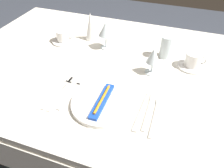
# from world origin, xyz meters

# --- Properties ---
(ground_plane) EXTENTS (6.00, 6.00, 0.00)m
(ground_plane) POSITION_xyz_m (0.00, 0.00, 0.00)
(ground_plane) COLOR #383D47
(dining_table) EXTENTS (1.80, 1.11, 0.74)m
(dining_table) POSITION_xyz_m (0.00, 0.00, 0.66)
(dining_table) COLOR silver
(dining_table) RESTS_ON ground
(dinner_plate) EXTENTS (0.26, 0.26, 0.02)m
(dinner_plate) POSITION_xyz_m (-0.01, -0.28, 0.75)
(dinner_plate) COLOR white
(dinner_plate) RESTS_ON dining_table
(toothbrush_package) EXTENTS (0.04, 0.21, 0.02)m
(toothbrush_package) POSITION_xyz_m (-0.01, -0.28, 0.77)
(toothbrush_package) COLOR blue
(toothbrush_package) RESTS_ON dinner_plate
(fork_outer) EXTENTS (0.03, 0.21, 0.00)m
(fork_outer) POSITION_xyz_m (-0.17, -0.25, 0.74)
(fork_outer) COLOR beige
(fork_outer) RESTS_ON dining_table
(fork_inner) EXTENTS (0.02, 0.23, 0.00)m
(fork_inner) POSITION_xyz_m (-0.21, -0.26, 0.74)
(fork_inner) COLOR beige
(fork_inner) RESTS_ON dining_table
(fork_salad) EXTENTS (0.03, 0.23, 0.00)m
(fork_salad) POSITION_xyz_m (-0.23, -0.26, 0.74)
(fork_salad) COLOR beige
(fork_salad) RESTS_ON dining_table
(dinner_knife) EXTENTS (0.03, 0.23, 0.00)m
(dinner_knife) POSITION_xyz_m (0.15, -0.26, 0.74)
(dinner_knife) COLOR beige
(dinner_knife) RESTS_ON dining_table
(spoon_soup) EXTENTS (0.03, 0.21, 0.01)m
(spoon_soup) POSITION_xyz_m (0.17, -0.23, 0.74)
(spoon_soup) COLOR beige
(spoon_soup) RESTS_ON dining_table
(spoon_dessert) EXTENTS (0.03, 0.22, 0.01)m
(spoon_dessert) POSITION_xyz_m (0.20, -0.24, 0.74)
(spoon_dessert) COLOR beige
(spoon_dessert) RESTS_ON dining_table
(saucer_left) EXTENTS (0.14, 0.14, 0.01)m
(saucer_left) POSITION_xyz_m (0.31, 0.13, 0.74)
(saucer_left) COLOR white
(saucer_left) RESTS_ON dining_table
(coffee_cup_left) EXTENTS (0.10, 0.08, 0.07)m
(coffee_cup_left) POSITION_xyz_m (0.31, 0.13, 0.78)
(coffee_cup_left) COLOR white
(coffee_cup_left) RESTS_ON saucer_left
(saucer_right) EXTENTS (0.14, 0.14, 0.01)m
(saucer_right) POSITION_xyz_m (-0.42, 0.14, 0.74)
(saucer_right) COLOR white
(saucer_right) RESTS_ON dining_table
(coffee_cup_right) EXTENTS (0.10, 0.08, 0.06)m
(coffee_cup_right) POSITION_xyz_m (-0.42, 0.14, 0.78)
(coffee_cup_right) COLOR white
(coffee_cup_right) RESTS_ON saucer_right
(wine_glass_centre) EXTENTS (0.08, 0.08, 0.15)m
(wine_glass_centre) POSITION_xyz_m (-0.16, 0.16, 0.85)
(wine_glass_centre) COLOR silver
(wine_glass_centre) RESTS_ON dining_table
(wine_glass_left) EXTENTS (0.07, 0.07, 0.14)m
(wine_glass_left) POSITION_xyz_m (0.13, 0.01, 0.83)
(wine_glass_left) COLOR silver
(wine_glass_left) RESTS_ON dining_table
(drink_tumbler) EXTENTS (0.06, 0.06, 0.12)m
(drink_tumbler) POSITION_xyz_m (0.17, 0.18, 0.79)
(drink_tumbler) COLOR silver
(drink_tumbler) RESTS_ON dining_table
(napkin_folded) EXTENTS (0.07, 0.07, 0.17)m
(napkin_folded) POSITION_xyz_m (-0.28, 0.23, 0.82)
(napkin_folded) COLOR white
(napkin_folded) RESTS_ON dining_table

